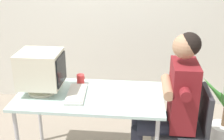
# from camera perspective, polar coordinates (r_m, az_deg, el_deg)

# --- Properties ---
(desk) EXTENTS (1.33, 0.69, 0.74)m
(desk) POSITION_cam_1_polar(r_m,az_deg,el_deg) (2.70, -4.30, -5.99)
(desk) COLOR #B7B7BC
(desk) RESTS_ON ground_plane
(crt_monitor) EXTENTS (0.38, 0.33, 0.39)m
(crt_monitor) POSITION_cam_1_polar(r_m,az_deg,el_deg) (2.70, -13.71, 0.09)
(crt_monitor) COLOR beige
(crt_monitor) RESTS_ON desk
(keyboard) EXTENTS (0.19, 0.42, 0.03)m
(keyboard) POSITION_cam_1_polar(r_m,az_deg,el_deg) (2.67, -6.98, -4.65)
(keyboard) COLOR silver
(keyboard) RESTS_ON desk
(office_chair) EXTENTS (0.42, 0.42, 0.83)m
(office_chair) POSITION_cam_1_polar(r_m,az_deg,el_deg) (2.82, 14.74, -10.29)
(office_chair) COLOR #4C4C51
(office_chair) RESTS_ON ground_plane
(person_seated) EXTENTS (0.68, 0.58, 1.34)m
(person_seated) POSITION_cam_1_polar(r_m,az_deg,el_deg) (2.67, 11.64, -5.52)
(person_seated) COLOR maroon
(person_seated) RESTS_ON ground_plane
(desk_mug) EXTENTS (0.07, 0.08, 0.10)m
(desk_mug) POSITION_cam_1_polar(r_m,az_deg,el_deg) (2.87, -6.13, -1.82)
(desk_mug) COLOR red
(desk_mug) RESTS_ON desk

